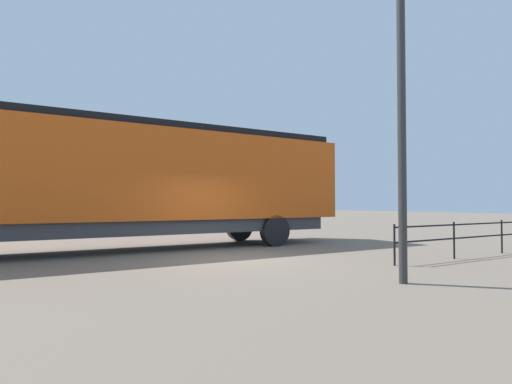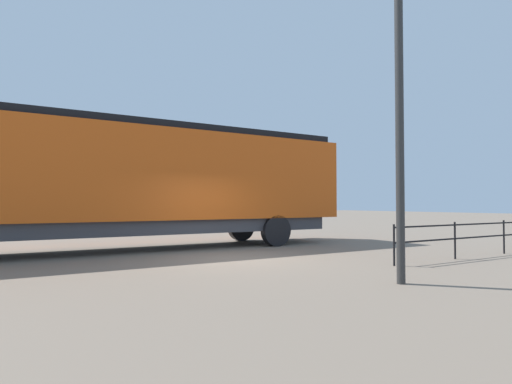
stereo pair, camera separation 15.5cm
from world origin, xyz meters
The scene contains 4 objects.
ground_plane centered at (0.00, 0.00, 0.00)m, with size 120.00×120.00×0.00m, color #756656.
locomotive centered at (-3.57, -1.47, 2.31)m, with size 2.89×15.16×4.11m.
lamp_post centered at (4.73, 1.06, 4.74)m, with size 0.57×0.57×6.45m.
platform_fence centered at (3.11, 6.37, 0.67)m, with size 0.05×7.31×1.01m.
Camera 2 is at (10.09, -5.34, 1.52)m, focal length 29.18 mm.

